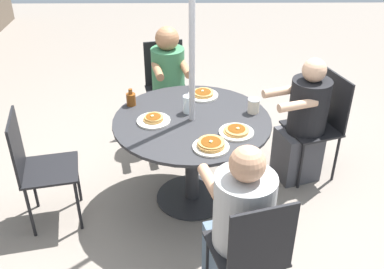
{
  "coord_description": "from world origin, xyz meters",
  "views": [
    {
      "loc": [
        -2.93,
        0.03,
        2.41
      ],
      "look_at": [
        0.0,
        0.0,
        0.62
      ],
      "focal_mm": 42.0,
      "sensor_mm": 36.0,
      "label": 1
    }
  ],
  "objects": [
    {
      "name": "ground_plane",
      "position": [
        0.0,
        0.0,
        0.0
      ],
      "size": [
        12.0,
        12.0,
        0.0
      ],
      "primitive_type": "plane",
      "color": "gray"
    },
    {
      "name": "patio_table",
      "position": [
        0.0,
        0.0,
        0.59
      ],
      "size": [
        1.19,
        1.19,
        0.75
      ],
      "color": "#28282B",
      "rests_on": "ground"
    },
    {
      "name": "umbrella_pole",
      "position": [
        0.0,
        0.0,
        1.22
      ],
      "size": [
        0.04,
        0.04,
        2.44
      ],
      "primitive_type": "cylinder",
      "color": "#ADADB2",
      "rests_on": "ground"
    },
    {
      "name": "patio_chair_north",
      "position": [
        -1.11,
        -0.33,
        0.53
      ],
      "size": [
        0.5,
        0.5,
        0.92
      ],
      "rotation": [
        0.0,
        0.0,
        -1.29
      ],
      "color": "black",
      "rests_on": "ground"
    },
    {
      "name": "diner_north",
      "position": [
        -0.95,
        -0.28,
        0.51
      ],
      "size": [
        0.53,
        0.46,
        1.13
      ],
      "rotation": [
        0.0,
        0.0,
        -1.29
      ],
      "color": "slate",
      "rests_on": "ground"
    },
    {
      "name": "patio_chair_east",
      "position": [
        0.37,
        -1.1,
        0.53
      ],
      "size": [
        0.51,
        0.51,
        0.92
      ],
      "rotation": [
        0.0,
        0.0,
        0.32
      ],
      "color": "black",
      "rests_on": "ground"
    },
    {
      "name": "diner_east",
      "position": [
        0.31,
        -0.94,
        0.51
      ],
      "size": [
        0.45,
        0.55,
        1.1
      ],
      "rotation": [
        0.0,
        0.0,
        0.32
      ],
      "color": "#3D3D42",
      "rests_on": "ground"
    },
    {
      "name": "patio_chair_south",
      "position": [
        1.13,
        0.25,
        0.53
      ],
      "size": [
        0.48,
        0.48,
        0.92
      ],
      "rotation": [
        0.0,
        0.0,
        -4.5
      ],
      "color": "black",
      "rests_on": "ground"
    },
    {
      "name": "diner_south",
      "position": [
        0.97,
        0.21,
        0.53
      ],
      "size": [
        0.52,
        0.4,
        1.14
      ],
      "rotation": [
        0.0,
        0.0,
        -4.5
      ],
      "color": "beige",
      "rests_on": "ground"
    },
    {
      "name": "patio_chair_west",
      "position": [
        -0.25,
        1.13,
        0.53
      ],
      "size": [
        0.48,
        0.48,
        0.92
      ],
      "rotation": [
        0.0,
        0.0,
        -2.93
      ],
      "color": "black",
      "rests_on": "ground"
    },
    {
      "name": "pancake_plate_a",
      "position": [
        0.39,
        -0.09,
        0.77
      ],
      "size": [
        0.25,
        0.25,
        0.05
      ],
      "color": "silver",
      "rests_on": "patio_table"
    },
    {
      "name": "pancake_plate_b",
      "position": [
        -0.39,
        -0.12,
        0.77
      ],
      "size": [
        0.25,
        0.25,
        0.06
      ],
      "color": "silver",
      "rests_on": "patio_table"
    },
    {
      "name": "pancake_plate_c",
      "position": [
        -0.03,
        0.29,
        0.77
      ],
      "size": [
        0.25,
        0.25,
        0.06
      ],
      "color": "silver",
      "rests_on": "patio_table"
    },
    {
      "name": "pancake_plate_d",
      "position": [
        -0.21,
        -0.31,
        0.77
      ],
      "size": [
        0.25,
        0.25,
        0.05
      ],
      "color": "silver",
      "rests_on": "patio_table"
    },
    {
      "name": "syrup_bottle",
      "position": [
        0.24,
        0.48,
        0.8
      ],
      "size": [
        0.09,
        0.07,
        0.14
      ],
      "color": "brown",
      "rests_on": "patio_table"
    },
    {
      "name": "coffee_cup",
      "position": [
        0.11,
        -0.47,
        0.81
      ],
      "size": [
        0.09,
        0.09,
        0.11
      ],
      "color": "beige",
      "rests_on": "patio_table"
    },
    {
      "name": "drinking_glass_a",
      "position": [
        0.11,
        0.03,
        0.82
      ],
      "size": [
        0.08,
        0.08,
        0.14
      ],
      "primitive_type": "cylinder",
      "color": "silver",
      "rests_on": "patio_table"
    }
  ]
}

